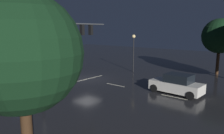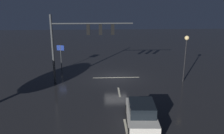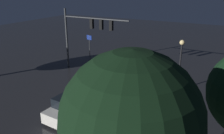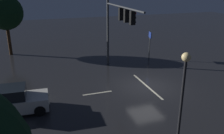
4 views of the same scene
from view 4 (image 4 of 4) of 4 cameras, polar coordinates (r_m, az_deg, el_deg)
ground_plane at (r=19.12m, az=8.20°, el=-4.49°), size 80.00×80.00×0.00m
traffic_signal_assembly at (r=20.40m, az=1.50°, el=10.98°), size 7.85×0.47×6.73m
lane_dash_far at (r=17.80m, az=-3.47°, el=-6.19°), size 0.16×2.20×0.01m
lane_dash_mid at (r=17.42m, az=-23.08°, el=-8.45°), size 0.16×2.20×0.01m
stop_bar at (r=19.13m, az=8.27°, el=-4.47°), size 5.00×0.16×0.01m
car_approaching at (r=16.14m, az=-22.77°, el=-7.50°), size 2.11×4.45×1.70m
street_lamp_left_kerb at (r=11.81m, az=16.67°, el=-3.13°), size 0.44×0.44×4.71m
route_sign at (r=25.30m, az=8.97°, el=6.49°), size 0.89×0.27×2.95m
tree_right_near at (r=28.64m, az=-24.02°, el=11.68°), size 3.73×3.73×6.53m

